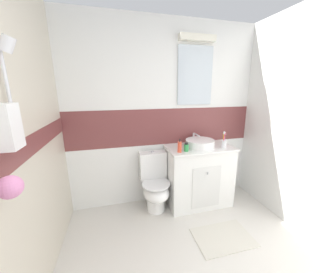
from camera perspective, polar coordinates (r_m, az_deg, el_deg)
name	(u,v)px	position (r m, az deg, el deg)	size (l,w,h in m)	color
ground_plane	(197,265)	(2.22, 8.74, -33.80)	(3.20, 3.48, 0.04)	beige
wall_back_tiled	(165,115)	(2.69, -0.98, 6.52)	(3.20, 0.20, 2.50)	white
wall_left_shower_alcove	(0,151)	(1.55, -41.38, -3.33)	(0.24, 3.48, 2.50)	beige
wall_right_plain	(330,128)	(2.44, 40.44, 2.04)	(0.10, 3.48, 2.50)	white
vanity_cabinet	(198,175)	(2.79, 9.10, -11.32)	(0.90, 0.53, 0.85)	white
sink_basin	(200,143)	(2.61, 9.52, -1.93)	(0.39, 0.43, 0.15)	white
toilet	(155,184)	(2.65, -3.91, -14.04)	(0.37, 0.50, 0.80)	white
toothbrush_cup	(224,143)	(2.65, 16.40, -1.88)	(0.06, 0.06, 0.22)	white
soap_dispenser	(180,147)	(2.36, 3.49, -3.12)	(0.05, 0.05, 0.17)	#D84C33
lotion_bottle_short	(186,147)	(2.41, 5.47, -3.24)	(0.06, 0.06, 0.11)	green
bath_mat	(223,237)	(2.49, 16.11, -26.96)	(0.63, 0.44, 0.01)	beige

